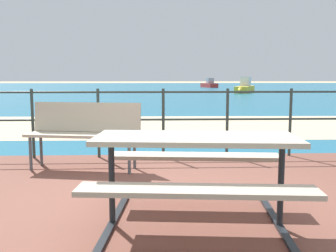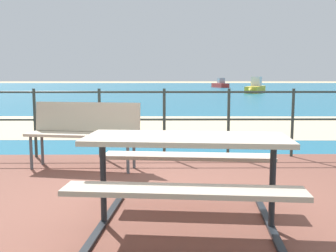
{
  "view_description": "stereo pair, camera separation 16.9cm",
  "coord_description": "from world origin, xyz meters",
  "px_view_note": "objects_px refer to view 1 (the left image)",
  "views": [
    {
      "loc": [
        -0.18,
        -3.46,
        1.27
      ],
      "look_at": [
        0.05,
        1.96,
        0.6
      ],
      "focal_mm": 41.63,
      "sensor_mm": 36.0,
      "label": 1
    },
    {
      "loc": [
        -0.01,
        -3.47,
        1.27
      ],
      "look_at": [
        0.05,
        1.96,
        0.6
      ],
      "focal_mm": 41.63,
      "sensor_mm": 36.0,
      "label": 2
    }
  ],
  "objects_px": {
    "picnic_table": "(196,158)",
    "park_bench": "(85,128)",
    "boat_far": "(245,88)",
    "boat_near": "(209,84)"
  },
  "relations": [
    {
      "from": "picnic_table",
      "to": "park_bench",
      "type": "bearing_deg",
      "value": 125.77
    },
    {
      "from": "park_bench",
      "to": "boat_far",
      "type": "height_order",
      "value": "boat_far"
    },
    {
      "from": "picnic_table",
      "to": "boat_far",
      "type": "height_order",
      "value": "boat_far"
    },
    {
      "from": "picnic_table",
      "to": "park_bench",
      "type": "relative_size",
      "value": 1.13
    },
    {
      "from": "park_bench",
      "to": "boat_near",
      "type": "distance_m",
      "value": 44.99
    },
    {
      "from": "picnic_table",
      "to": "boat_near",
      "type": "relative_size",
      "value": 0.42
    },
    {
      "from": "picnic_table",
      "to": "boat_near",
      "type": "bearing_deg",
      "value": 86.88
    },
    {
      "from": "picnic_table",
      "to": "boat_far",
      "type": "relative_size",
      "value": 0.32
    },
    {
      "from": "picnic_table",
      "to": "park_bench",
      "type": "distance_m",
      "value": 2.47
    },
    {
      "from": "boat_near",
      "to": "picnic_table",
      "type": "bearing_deg",
      "value": 158.63
    }
  ]
}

